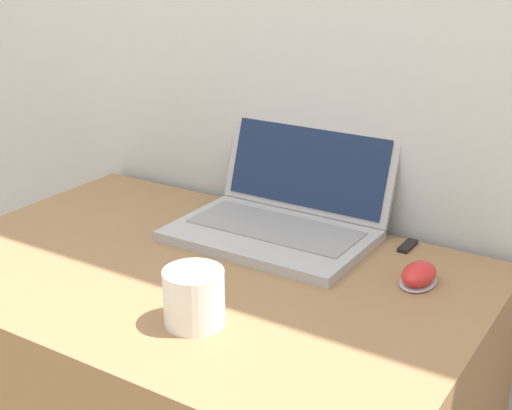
% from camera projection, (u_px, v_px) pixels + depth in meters
% --- Properties ---
extents(laptop, '(0.38, 0.33, 0.26)m').
position_uv_depth(laptop, '(285.00, 204.00, 1.43)').
color(laptop, '#ADADB2').
rests_on(laptop, desk).
extents(drink_cup, '(0.09, 0.09, 0.09)m').
position_uv_depth(drink_cup, '(194.00, 296.00, 1.08)').
color(drink_cup, white).
rests_on(drink_cup, desk).
extents(computer_mouse, '(0.06, 0.09, 0.04)m').
position_uv_depth(computer_mouse, '(419.00, 275.00, 1.22)').
color(computer_mouse, '#B2B2B7').
rests_on(computer_mouse, desk).
extents(usb_stick, '(0.02, 0.06, 0.01)m').
position_uv_depth(usb_stick, '(408.00, 246.00, 1.36)').
color(usb_stick, black).
rests_on(usb_stick, desk).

